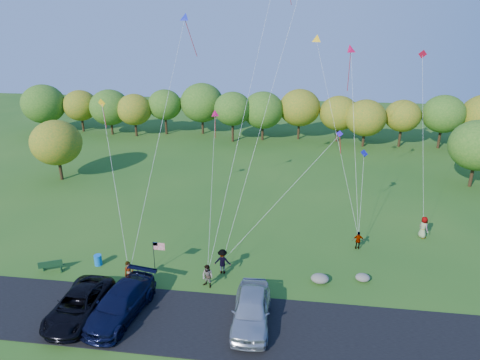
# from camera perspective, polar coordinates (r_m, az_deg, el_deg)

# --- Properties ---
(ground) EXTENTS (140.00, 140.00, 0.00)m
(ground) POSITION_cam_1_polar(r_m,az_deg,el_deg) (31.07, -2.28, -13.95)
(ground) COLOR #225317
(ground) RESTS_ON ground
(asphalt_lane) EXTENTS (44.00, 6.00, 0.06)m
(asphalt_lane) POSITION_cam_1_polar(r_m,az_deg,el_deg) (27.94, -3.75, -18.59)
(asphalt_lane) COLOR black
(asphalt_lane) RESTS_ON ground
(treeline) EXTENTS (76.40, 27.88, 8.39)m
(treeline) POSITION_cam_1_polar(r_m,az_deg,el_deg) (62.93, 0.57, 9.15)
(treeline) COLOR #3B2715
(treeline) RESTS_ON ground
(minivan_dark) EXTENTS (2.74, 5.84, 1.62)m
(minivan_dark) POSITION_cam_1_polar(r_m,az_deg,el_deg) (29.73, -20.70, -15.31)
(minivan_dark) COLOR black
(minivan_dark) RESTS_ON asphalt_lane
(minivan_navy) EXTENTS (3.49, 6.48, 1.79)m
(minivan_navy) POSITION_cam_1_polar(r_m,az_deg,el_deg) (28.92, -15.68, -15.56)
(minivan_navy) COLOR black
(minivan_navy) RESTS_ON asphalt_lane
(minivan_silver) EXTENTS (2.43, 5.70, 1.92)m
(minivan_silver) POSITION_cam_1_polar(r_m,az_deg,el_deg) (27.36, 1.52, -16.87)
(minivan_silver) COLOR #B4B7BF
(minivan_silver) RESTS_ON asphalt_lane
(flyer_a) EXTENTS (0.83, 0.82, 1.94)m
(flyer_a) POSITION_cam_1_polar(r_m,az_deg,el_deg) (31.52, -14.55, -12.02)
(flyer_a) COLOR #4C4C59
(flyer_a) RESTS_ON ground
(flyer_b) EXTENTS (1.05, 0.96, 1.74)m
(flyer_b) POSITION_cam_1_polar(r_m,az_deg,el_deg) (30.57, -4.35, -12.68)
(flyer_b) COLOR #4C4C59
(flyer_b) RESTS_ON ground
(flyer_c) EXTENTS (1.26, 0.73, 1.93)m
(flyer_c) POSITION_cam_1_polar(r_m,az_deg,el_deg) (31.94, -2.34, -10.78)
(flyer_c) COLOR #4C4C59
(flyer_c) RESTS_ON ground
(flyer_d) EXTENTS (0.91, 0.38, 1.54)m
(flyer_d) POSITION_cam_1_polar(r_m,az_deg,el_deg) (36.26, 15.49, -7.77)
(flyer_d) COLOR #4C4C59
(flyer_d) RESTS_ON ground
(flyer_e) EXTENTS (0.98, 1.11, 1.92)m
(flyer_e) POSITION_cam_1_polar(r_m,az_deg,el_deg) (39.77, 23.27, -5.81)
(flyer_e) COLOR #4C4C59
(flyer_e) RESTS_ON ground
(park_bench) EXTENTS (1.65, 0.95, 0.93)m
(park_bench) POSITION_cam_1_polar(r_m,az_deg,el_deg) (35.21, -23.87, -10.40)
(park_bench) COLOR #14391C
(park_bench) RESTS_ON ground
(trash_barrel) EXTENTS (0.56, 0.56, 0.84)m
(trash_barrel) POSITION_cam_1_polar(r_m,az_deg,el_deg) (34.81, -18.40, -10.10)
(trash_barrel) COLOR blue
(trash_barrel) RESTS_ON ground
(flag_assembly) EXTENTS (0.90, 0.59, 2.44)m
(flag_assembly) POSITION_cam_1_polar(r_m,az_deg,el_deg) (32.24, -11.03, -9.09)
(flag_assembly) COLOR black
(flag_assembly) RESTS_ON ground
(boulder_near) EXTENTS (1.28, 1.00, 0.64)m
(boulder_near) POSITION_cam_1_polar(r_m,az_deg,el_deg) (31.75, 10.61, -12.78)
(boulder_near) COLOR gray
(boulder_near) RESTS_ON ground
(boulder_far) EXTENTS (1.03, 0.86, 0.54)m
(boulder_far) POSITION_cam_1_polar(r_m,az_deg,el_deg) (32.64, 16.04, -12.39)
(boulder_far) COLOR gray
(boulder_far) RESTS_ON ground
(kites_aloft) EXTENTS (25.84, 9.37, 19.56)m
(kites_aloft) POSITION_cam_1_polar(r_m,az_deg,el_deg) (37.53, 6.29, 21.63)
(kites_aloft) COLOR #D01760
(kites_aloft) RESTS_ON ground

